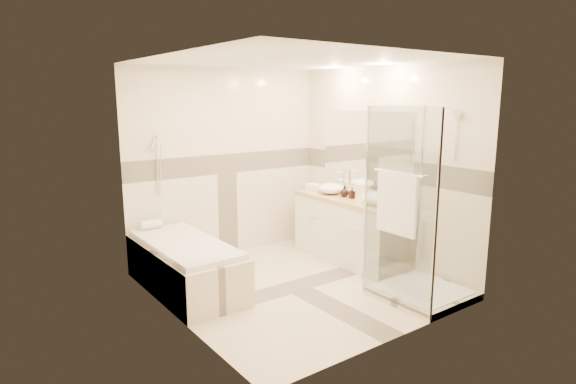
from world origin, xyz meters
TOP-DOWN VIEW (x-y plane):
  - room at (0.06, 0.01)m, footprint 2.82×3.02m
  - bathtub at (-1.02, 0.65)m, footprint 0.75×1.70m
  - vanity at (1.12, 0.30)m, footprint 0.58×1.62m
  - shower_enclosure at (0.83, -0.97)m, footprint 0.96×0.93m
  - vessel_sink_near at (1.10, 0.64)m, footprint 0.37×0.37m
  - vessel_sink_far at (1.10, -0.21)m, footprint 0.40×0.40m
  - faucet_near at (1.32, 0.64)m, footprint 0.12×0.03m
  - faucet_far at (1.32, -0.21)m, footprint 0.12×0.03m
  - amenity_bottle_a at (1.10, 0.24)m, footprint 0.07×0.08m
  - amenity_bottle_b at (1.10, 0.38)m, footprint 0.12×0.12m
  - folded_towels at (1.10, 0.99)m, footprint 0.15×0.25m
  - rolled_towel at (-1.13, 1.38)m, footprint 0.24×0.11m

SIDE VIEW (x-z plane):
  - bathtub at x=-1.02m, z-range 0.03..0.59m
  - vanity at x=1.12m, z-range 0.00..0.85m
  - shower_enclosure at x=0.83m, z-range -0.51..1.53m
  - rolled_towel at x=-1.13m, z-range 0.56..0.67m
  - folded_towels at x=1.10m, z-range 0.85..0.93m
  - amenity_bottle_a at x=1.10m, z-range 0.85..0.99m
  - amenity_bottle_b at x=1.10m, z-range 0.85..0.99m
  - vessel_sink_near at x=1.10m, z-range 0.85..1.00m
  - vessel_sink_far at x=1.10m, z-range 0.85..1.01m
  - faucet_near at x=1.32m, z-range 0.87..1.16m
  - faucet_far at x=1.32m, z-range 0.87..1.17m
  - room at x=0.06m, z-range 0.00..2.52m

